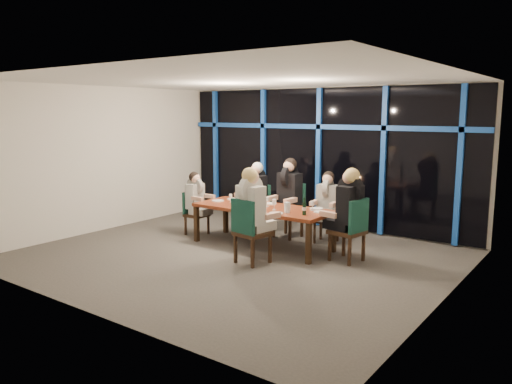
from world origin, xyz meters
TOP-DOWN VIEW (x-y plane):
  - room at (0.00, 0.00)m, footprint 7.04×7.00m
  - window_wall at (0.01, 2.93)m, footprint 6.86×0.43m
  - dining_table at (0.00, 0.80)m, footprint 2.60×1.00m
  - chair_far_left at (-0.75, 1.72)m, footprint 0.56×0.56m
  - chair_far_mid at (0.01, 1.77)m, footprint 0.54×0.54m
  - chair_far_right at (0.81, 1.83)m, footprint 0.49×0.49m
  - chair_end_left at (-1.68, 0.76)m, footprint 0.41×0.41m
  - chair_end_right at (1.76, 0.87)m, footprint 0.57×0.57m
  - chair_near_mid at (0.45, -0.22)m, footprint 0.58×0.58m
  - diner_far_left at (-0.77, 1.64)m, footprint 0.57×0.67m
  - diner_far_mid at (0.01, 1.68)m, footprint 0.56×0.69m
  - diner_far_right at (0.82, 1.75)m, footprint 0.50×0.61m
  - diner_end_left at (-1.60, 0.76)m, footprint 0.55×0.44m
  - diner_end_right at (1.67, 0.89)m, footprint 0.71×0.58m
  - diner_near_mid at (0.46, -0.13)m, footprint 0.58×0.72m
  - plate_far_left at (-0.92, 1.09)m, footprint 0.24×0.24m
  - plate_far_mid at (-0.04, 1.11)m, footprint 0.24×0.24m
  - plate_far_right at (0.91, 1.20)m, footprint 0.24×0.24m
  - plate_end_left at (-1.04, 0.77)m, footprint 0.24×0.24m
  - plate_end_right at (1.11, 0.98)m, footprint 0.24×0.24m
  - plate_near_mid at (0.55, 0.42)m, footprint 0.24×0.24m
  - wine_bottle at (1.00, 0.61)m, footprint 0.07×0.07m
  - water_pitcher at (0.67, 0.59)m, footprint 0.11×0.10m
  - tea_light at (-0.14, 0.48)m, footprint 0.05×0.05m
  - wine_glass_a at (-0.25, 0.73)m, footprint 0.07×0.07m
  - wine_glass_b at (0.07, 0.85)m, footprint 0.07×0.07m
  - wine_glass_c at (0.35, 0.66)m, footprint 0.08×0.08m
  - wine_glass_d at (-0.76, 0.82)m, footprint 0.06×0.06m
  - wine_glass_e at (0.92, 1.03)m, footprint 0.07×0.07m

SIDE VIEW (x-z plane):
  - chair_end_left at x=-1.68m, z-range 0.05..0.93m
  - chair_far_right at x=0.81m, z-range 0.05..0.98m
  - chair_far_left at x=-0.75m, z-range 0.06..1.05m
  - chair_end_right at x=1.76m, z-range 0.06..1.13m
  - chair_far_mid at x=0.01m, z-range 0.06..1.14m
  - chair_near_mid at x=0.45m, z-range 0.06..1.15m
  - dining_table at x=0.00m, z-range 0.31..1.06m
  - plate_far_left at x=-0.92m, z-range 0.75..0.76m
  - plate_far_mid at x=-0.04m, z-range 0.75..0.76m
  - plate_far_right at x=0.91m, z-range 0.75..0.76m
  - plate_end_left at x=-1.04m, z-range 0.75..0.76m
  - plate_end_right at x=1.11m, z-range 0.75..0.76m
  - plate_near_mid at x=0.55m, z-range 0.75..0.76m
  - tea_light at x=-0.14m, z-range 0.75..0.78m
  - diner_end_left at x=-1.60m, z-range 0.41..1.26m
  - water_pitcher at x=0.67m, z-range 0.75..0.93m
  - wine_bottle at x=1.00m, z-range 0.72..1.01m
  - wine_glass_d at x=-0.76m, z-range 0.79..0.95m
  - wine_glass_e at x=0.92m, z-range 0.79..0.96m
  - wine_glass_a at x=-0.25m, z-range 0.79..0.97m
  - wine_glass_b at x=0.07m, z-range 0.79..0.97m
  - diner_far_right at x=0.82m, z-range 0.44..1.34m
  - wine_glass_c at x=0.35m, z-range 0.79..0.99m
  - diner_far_left at x=-0.77m, z-range 0.46..1.43m
  - diner_end_right at x=1.67m, z-range 0.50..1.54m
  - diner_far_mid at x=0.01m, z-range 0.50..1.55m
  - diner_near_mid at x=0.46m, z-range 0.51..1.56m
  - window_wall at x=0.01m, z-range 0.08..3.02m
  - room at x=0.00m, z-range 0.51..3.53m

